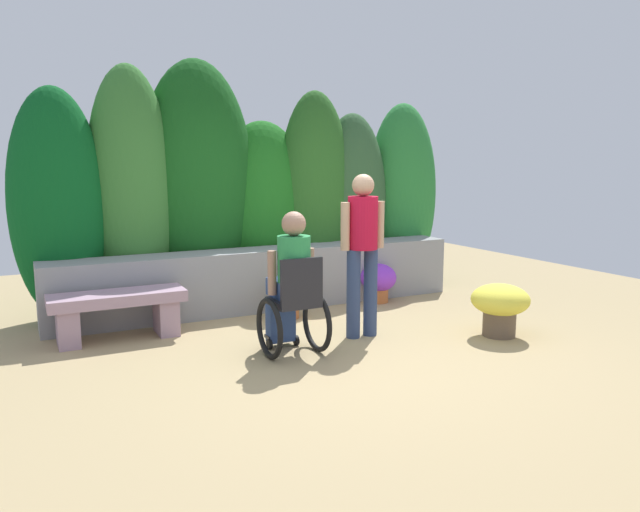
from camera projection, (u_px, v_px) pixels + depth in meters
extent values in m
plane|color=tan|center=(343.00, 353.00, 5.64)|extent=(11.51, 11.51, 0.00)
cube|color=gray|center=(265.00, 279.00, 7.29)|extent=(5.02, 0.50, 0.73)
ellipsoid|color=#0C531E|center=(58.00, 206.00, 6.62)|extent=(1.02, 0.72, 2.57)
ellipsoid|color=#35742E|center=(131.00, 191.00, 7.00)|extent=(0.99, 0.69, 2.87)
ellipsoid|color=#165219|center=(198.00, 183.00, 7.48)|extent=(1.42, 1.00, 3.00)
ellipsoid|color=#1C681C|center=(263.00, 209.00, 7.94)|extent=(1.33, 0.93, 2.29)
ellipsoid|color=#285F20|center=(315.00, 194.00, 8.01)|extent=(1.00, 0.70, 2.68)
ellipsoid|color=#2F5630|center=(352.00, 203.00, 8.28)|extent=(1.00, 0.70, 2.41)
ellipsoid|color=#287C34|center=(402.00, 195.00, 8.72)|extent=(1.07, 0.75, 2.58)
cube|color=#A08193|center=(68.00, 327.00, 5.83)|extent=(0.20, 0.38, 0.37)
cube|color=#A08193|center=(166.00, 316.00, 6.25)|extent=(0.20, 0.38, 0.37)
cube|color=#A08193|center=(117.00, 298.00, 6.00)|extent=(1.31, 0.45, 0.11)
cube|color=black|center=(293.00, 302.00, 5.50)|extent=(0.40, 0.40, 0.06)
cube|color=black|center=(302.00, 281.00, 5.31)|extent=(0.40, 0.04, 0.40)
cube|color=black|center=(280.00, 335.00, 5.85)|extent=(0.28, 0.12, 0.03)
torus|color=black|center=(269.00, 329.00, 5.43)|extent=(0.05, 0.56, 0.56)
torus|color=black|center=(317.00, 322.00, 5.64)|extent=(0.05, 0.56, 0.56)
cylinder|color=black|center=(269.00, 344.00, 5.73)|extent=(0.03, 0.10, 0.10)
cylinder|color=black|center=(296.00, 340.00, 5.86)|extent=(0.03, 0.10, 0.10)
cube|color=navy|center=(289.00, 288.00, 5.57)|extent=(0.30, 0.40, 0.16)
cube|color=navy|center=(281.00, 319.00, 5.80)|extent=(0.26, 0.14, 0.43)
cylinder|color=#2A8746|center=(294.00, 263.00, 5.43)|extent=(0.30, 0.30, 0.50)
cylinder|color=#9F755D|center=(272.00, 273.00, 5.41)|extent=(0.08, 0.08, 0.40)
cylinder|color=#9F755D|center=(310.00, 269.00, 5.58)|extent=(0.08, 0.08, 0.40)
sphere|color=#9F755D|center=(294.00, 224.00, 5.37)|extent=(0.22, 0.22, 0.22)
cylinder|color=navy|center=(353.00, 294.00, 6.05)|extent=(0.14, 0.14, 0.90)
cylinder|color=navy|center=(370.00, 292.00, 6.14)|extent=(0.14, 0.14, 0.90)
cylinder|color=red|center=(363.00, 223.00, 5.99)|extent=(0.30, 0.30, 0.52)
cylinder|color=tan|center=(345.00, 226.00, 5.90)|extent=(0.09, 0.09, 0.47)
cylinder|color=tan|center=(380.00, 225.00, 6.08)|extent=(0.09, 0.09, 0.47)
sphere|color=tan|center=(363.00, 185.00, 5.93)|extent=(0.22, 0.22, 0.22)
cylinder|color=#B86132|center=(378.00, 294.00, 7.65)|extent=(0.26, 0.26, 0.22)
ellipsoid|color=#205426|center=(378.00, 282.00, 7.62)|extent=(0.28, 0.28, 0.12)
ellipsoid|color=purple|center=(378.00, 278.00, 7.62)|extent=(0.46, 0.46, 0.35)
cylinder|color=#B8602F|center=(287.00, 310.00, 6.88)|extent=(0.28, 0.28, 0.19)
ellipsoid|color=#2A7A1F|center=(287.00, 299.00, 6.86)|extent=(0.30, 0.30, 0.09)
ellipsoid|color=yellow|center=(287.00, 295.00, 6.85)|extent=(0.38, 0.38, 0.27)
cylinder|color=brown|center=(499.00, 322.00, 6.16)|extent=(0.33, 0.33, 0.29)
ellipsoid|color=#18410A|center=(500.00, 304.00, 6.13)|extent=(0.36, 0.36, 0.11)
ellipsoid|color=yellow|center=(500.00, 300.00, 6.13)|extent=(0.59, 0.59, 0.32)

